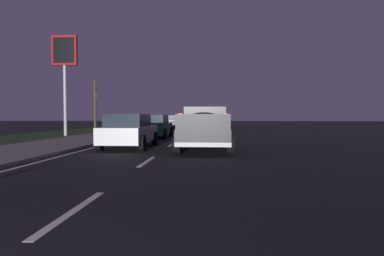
{
  "coord_description": "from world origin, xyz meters",
  "views": [
    {
      "loc": [
        -0.84,
        -2.13,
        1.45
      ],
      "look_at": [
        12.3,
        -1.25,
        0.97
      ],
      "focal_mm": 30.12,
      "sensor_mm": 36.0,
      "label": 1
    }
  ],
  "objects_px": {
    "sedan_black": "(175,123)",
    "bare_tree_far": "(95,104)",
    "sedan_white": "(129,131)",
    "gas_price_sign": "(65,60)",
    "sedan_red": "(181,122)",
    "pickup_truck": "(205,127)",
    "sedan_green": "(155,126)"
  },
  "relations": [
    {
      "from": "sedan_black",
      "to": "bare_tree_far",
      "type": "distance_m",
      "value": 9.77
    },
    {
      "from": "sedan_white",
      "to": "bare_tree_far",
      "type": "height_order",
      "value": "bare_tree_far"
    },
    {
      "from": "gas_price_sign",
      "to": "bare_tree_far",
      "type": "bearing_deg",
      "value": 10.64
    },
    {
      "from": "gas_price_sign",
      "to": "sedan_red",
      "type": "bearing_deg",
      "value": -22.15
    },
    {
      "from": "sedan_black",
      "to": "gas_price_sign",
      "type": "height_order",
      "value": "gas_price_sign"
    },
    {
      "from": "sedan_red",
      "to": "bare_tree_far",
      "type": "height_order",
      "value": "bare_tree_far"
    },
    {
      "from": "sedan_black",
      "to": "sedan_white",
      "type": "relative_size",
      "value": 1.01
    },
    {
      "from": "pickup_truck",
      "to": "sedan_red",
      "type": "xyz_separation_m",
      "value": [
        26.48,
        3.7,
        -0.2
      ]
    },
    {
      "from": "pickup_truck",
      "to": "gas_price_sign",
      "type": "distance_m",
      "value": 14.92
    },
    {
      "from": "sedan_white",
      "to": "gas_price_sign",
      "type": "bearing_deg",
      "value": 39.36
    },
    {
      "from": "sedan_black",
      "to": "sedan_green",
      "type": "bearing_deg",
      "value": -179.92
    },
    {
      "from": "pickup_truck",
      "to": "gas_price_sign",
      "type": "bearing_deg",
      "value": 48.78
    },
    {
      "from": "pickup_truck",
      "to": "bare_tree_far",
      "type": "distance_m",
      "value": 25.13
    },
    {
      "from": "sedan_black",
      "to": "gas_price_sign",
      "type": "bearing_deg",
      "value": 145.02
    },
    {
      "from": "sedan_red",
      "to": "bare_tree_far",
      "type": "bearing_deg",
      "value": 118.52
    },
    {
      "from": "sedan_red",
      "to": "gas_price_sign",
      "type": "height_order",
      "value": "gas_price_sign"
    },
    {
      "from": "pickup_truck",
      "to": "sedan_black",
      "type": "xyz_separation_m",
      "value": [
        19.43,
        3.62,
        -0.2
      ]
    },
    {
      "from": "pickup_truck",
      "to": "sedan_white",
      "type": "bearing_deg",
      "value": 80.46
    },
    {
      "from": "pickup_truck",
      "to": "bare_tree_far",
      "type": "xyz_separation_m",
      "value": [
        21.45,
        12.95,
        1.87
      ]
    },
    {
      "from": "sedan_green",
      "to": "sedan_white",
      "type": "bearing_deg",
      "value": -179.05
    },
    {
      "from": "pickup_truck",
      "to": "sedan_black",
      "type": "relative_size",
      "value": 1.22
    },
    {
      "from": "sedan_black",
      "to": "bare_tree_far",
      "type": "height_order",
      "value": "bare_tree_far"
    },
    {
      "from": "sedan_black",
      "to": "sedan_white",
      "type": "distance_m",
      "value": 18.85
    },
    {
      "from": "sedan_black",
      "to": "sedan_red",
      "type": "relative_size",
      "value": 1.01
    },
    {
      "from": "pickup_truck",
      "to": "gas_price_sign",
      "type": "relative_size",
      "value": 0.73
    },
    {
      "from": "sedan_green",
      "to": "sedan_red",
      "type": "height_order",
      "value": "same"
    },
    {
      "from": "sedan_white",
      "to": "bare_tree_far",
      "type": "xyz_separation_m",
      "value": [
        20.87,
        9.46,
        2.06
      ]
    },
    {
      "from": "pickup_truck",
      "to": "sedan_green",
      "type": "distance_m",
      "value": 8.38
    },
    {
      "from": "sedan_red",
      "to": "gas_price_sign",
      "type": "xyz_separation_m",
      "value": [
        -17.13,
        6.97,
        4.83
      ]
    },
    {
      "from": "sedan_green",
      "to": "gas_price_sign",
      "type": "distance_m",
      "value": 8.75
    },
    {
      "from": "bare_tree_far",
      "to": "sedan_black",
      "type": "bearing_deg",
      "value": -102.21
    },
    {
      "from": "sedan_black",
      "to": "pickup_truck",
      "type": "bearing_deg",
      "value": -169.46
    }
  ]
}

